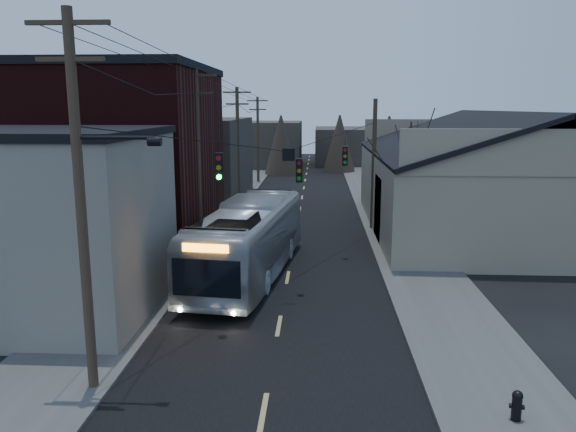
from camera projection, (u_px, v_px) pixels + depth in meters
The scene contains 14 objects.
road_surface at pixel (299, 214), 42.36m from camera, with size 9.00×110.00×0.02m, color black.
sidewalk_left at pixel (214, 213), 42.69m from camera, with size 4.00×110.00×0.12m, color #474744.
sidewalk_right at pixel (386, 214), 42.01m from camera, with size 4.00×110.00×0.12m, color #474744.
building_clapboard at pixel (47, 226), 21.58m from camera, with size 8.00×8.00×7.00m, color slate.
building_brick at pixel (119, 160), 32.12m from camera, with size 10.00×12.00×10.00m, color black.
building_left_far at pixel (191, 160), 48.07m from camera, with size 9.00×14.00×7.00m, color #36302B.
warehouse at pixel (497, 190), 36.26m from camera, with size 16.16×20.60×7.73m.
building_far_left at pixel (264, 144), 76.40m from camera, with size 10.00×12.00×6.00m, color #36302B.
building_far_right at pixel (357, 145), 80.71m from camera, with size 12.00×14.00×5.00m, color #36302B.
bare_tree at pixel (409, 186), 31.53m from camera, with size 0.40×0.40×7.20m, color black.
utility_lines at pixel (248, 155), 35.83m from camera, with size 11.24×45.28×10.50m.
bus at pixel (249, 240), 26.59m from camera, with size 3.00×12.84×3.58m, color #A3A9AF.
parked_car at pixel (262, 199), 45.25m from camera, with size 1.44×4.14×1.36m, color #A5A6AC.
fire_hydrant at pixel (517, 404), 14.28m from camera, with size 0.39×0.28×0.81m.
Camera 1 is at (1.39, -11.58, 8.00)m, focal length 35.00 mm.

